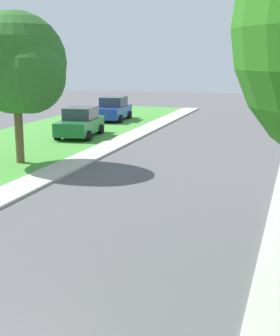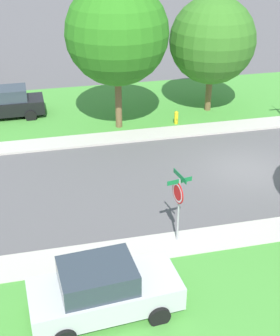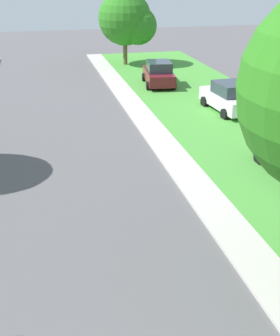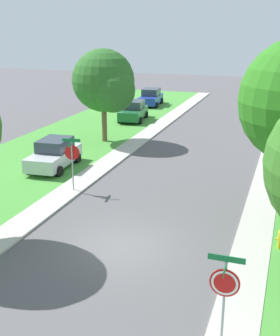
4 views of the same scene
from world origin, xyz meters
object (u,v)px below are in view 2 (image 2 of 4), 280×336
object	(u,v)px
car_silver_behind_trees	(103,290)
fire_hydrant	(176,118)
car_black_across_road	(6,103)
tree_sidewalk_far	(214,42)
stop_sign_far_corner	(178,197)
tree_across_right	(120,35)

from	to	relation	value
car_silver_behind_trees	fire_hydrant	size ratio (longest dim) A/B	5.33
car_silver_behind_trees	car_black_across_road	bearing A→B (deg)	10.64
car_black_across_road	tree_sidewalk_far	bearing A→B (deg)	-96.46
stop_sign_far_corner	car_black_across_road	xyz separation A→B (m)	(13.42, 6.09, -1.01)
tree_sidewalk_far	fire_hydrant	bearing A→B (deg)	125.89
stop_sign_far_corner	car_silver_behind_trees	size ratio (longest dim) A/B	0.63
car_black_across_road	fire_hydrant	world-z (taller)	car_black_across_road
tree_across_right	fire_hydrant	xyz separation A→B (m)	(-0.63, -2.97, -4.52)
car_silver_behind_trees	tree_sidewalk_far	world-z (taller)	tree_sidewalk_far
stop_sign_far_corner	car_silver_behind_trees	distance (m)	4.24
tree_sidewalk_far	car_black_across_road	bearing A→B (deg)	83.54
stop_sign_far_corner	tree_sidewalk_far	size ratio (longest dim) A/B	0.42
tree_sidewalk_far	tree_across_right	bearing A→B (deg)	102.89
car_black_across_road	stop_sign_far_corner	bearing A→B (deg)	-155.58
car_black_across_road	tree_across_right	world-z (taller)	tree_across_right
car_black_across_road	car_silver_behind_trees	world-z (taller)	same
stop_sign_far_corner	tree_across_right	bearing A→B (deg)	-0.54
stop_sign_far_corner	fire_hydrant	xyz separation A→B (m)	(10.17, -3.07, -1.45)
tree_across_right	tree_sidewalk_far	bearing A→B (deg)	-77.11
car_black_across_road	fire_hydrant	size ratio (longest dim) A/B	5.22
stop_sign_far_corner	car_silver_behind_trees	xyz separation A→B (m)	(-2.77, 3.05, -1.01)
car_silver_behind_trees	fire_hydrant	world-z (taller)	car_silver_behind_trees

